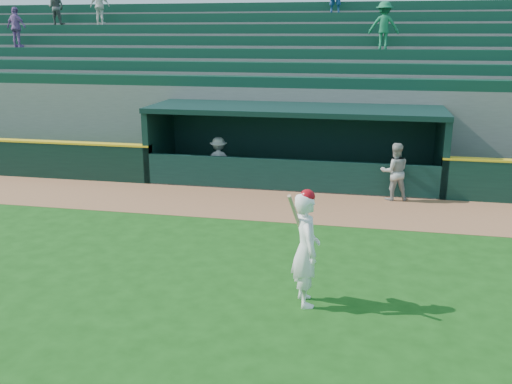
% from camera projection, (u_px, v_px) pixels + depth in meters
% --- Properties ---
extents(ground, '(120.00, 120.00, 0.00)m').
position_uv_depth(ground, '(240.00, 274.00, 11.56)').
color(ground, '#154611').
rests_on(ground, ground).
extents(warning_track, '(40.00, 3.00, 0.01)m').
position_uv_depth(warning_track, '(279.00, 205.00, 16.18)').
color(warning_track, '#965F3C').
rests_on(warning_track, ground).
extents(dugout_player_front, '(0.94, 0.80, 1.69)m').
position_uv_depth(dugout_player_front, '(395.00, 172.00, 16.54)').
color(dugout_player_front, '#9F9F9A').
rests_on(dugout_player_front, ground).
extents(dugout_player_inside, '(1.07, 0.77, 1.50)m').
position_uv_depth(dugout_player_inside, '(219.00, 160.00, 18.47)').
color(dugout_player_inside, '#A09F9A').
rests_on(dugout_player_inside, ground).
extents(dugout, '(9.40, 2.80, 2.46)m').
position_uv_depth(dugout, '(295.00, 139.00, 18.75)').
color(dugout, '#60615C').
rests_on(dugout, ground).
extents(stands, '(34.50, 6.25, 7.15)m').
position_uv_depth(stands, '(311.00, 94.00, 22.78)').
color(stands, slate).
rests_on(stands, ground).
extents(batter_at_plate, '(0.72, 0.91, 2.15)m').
position_uv_depth(batter_at_plate, '(306.00, 248.00, 10.06)').
color(batter_at_plate, white).
rests_on(batter_at_plate, ground).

